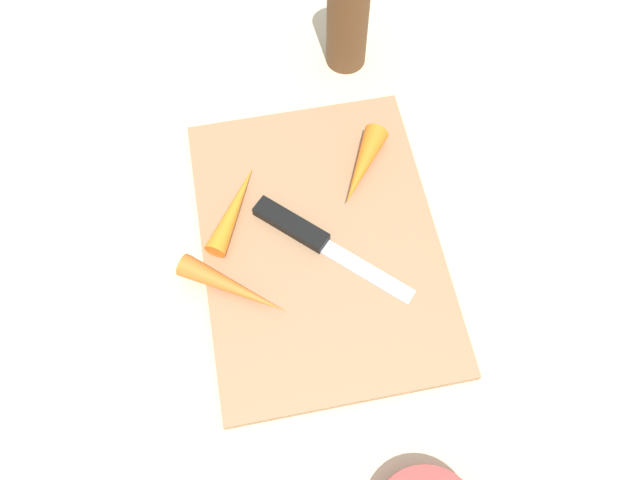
# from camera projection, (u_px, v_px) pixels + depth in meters

# --- Properties ---
(ground_plane) EXTENTS (1.40, 1.40, 0.00)m
(ground_plane) POSITION_uv_depth(u_px,v_px,m) (320.00, 245.00, 0.68)
(ground_plane) COLOR #C6B793
(cutting_board) EXTENTS (0.36, 0.26, 0.01)m
(cutting_board) POSITION_uv_depth(u_px,v_px,m) (320.00, 242.00, 0.68)
(cutting_board) COLOR #99704C
(cutting_board) RESTS_ON ground_plane
(knife) EXTENTS (0.15, 0.16, 0.01)m
(knife) POSITION_uv_depth(u_px,v_px,m) (301.00, 230.00, 0.67)
(knife) COLOR #B7B7BC
(knife) RESTS_ON cutting_board
(carrot_shortest) EXTENTS (0.10, 0.08, 0.03)m
(carrot_shortest) POSITION_uv_depth(u_px,v_px,m) (362.00, 166.00, 0.69)
(carrot_shortest) COLOR orange
(carrot_shortest) RESTS_ON cutting_board
(carrot_longest) EXTENTS (0.09, 0.12, 0.03)m
(carrot_longest) POSITION_uv_depth(u_px,v_px,m) (234.00, 288.00, 0.63)
(carrot_longest) COLOR orange
(carrot_longest) RESTS_ON cutting_board
(carrot_medium) EXTENTS (0.11, 0.08, 0.02)m
(carrot_medium) POSITION_uv_depth(u_px,v_px,m) (234.00, 208.00, 0.67)
(carrot_medium) COLOR orange
(carrot_medium) RESTS_ON cutting_board
(pepper_grinder) EXTENTS (0.05, 0.05, 0.17)m
(pepper_grinder) POSITION_uv_depth(u_px,v_px,m) (348.00, 9.00, 0.72)
(pepper_grinder) COLOR brown
(pepper_grinder) RESTS_ON ground_plane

